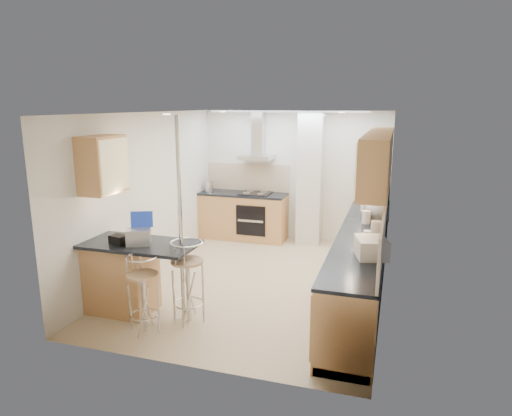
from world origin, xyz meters
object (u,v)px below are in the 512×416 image
(laptop, at_px, (139,237))
(microwave, at_px, (376,210))
(bar_stool_near, at_px, (144,294))
(bar_stool_end, at_px, (188,281))
(bread_bin, at_px, (371,248))

(laptop, bearing_deg, microwave, 15.27)
(bar_stool_near, distance_m, bar_stool_end, 0.55)
(bar_stool_near, height_order, bread_bin, bread_bin)
(laptop, xyz_separation_m, bar_stool_near, (0.25, -0.36, -0.57))
(microwave, xyz_separation_m, laptop, (-2.71, -2.26, -0.02))
(microwave, bearing_deg, bar_stool_end, 126.61)
(microwave, height_order, bread_bin, microwave)
(bar_stool_end, xyz_separation_m, bread_bin, (2.12, 0.38, 0.52))
(laptop, height_order, bread_bin, bread_bin)
(bar_stool_near, bearing_deg, bread_bin, 36.41)
(microwave, bearing_deg, laptop, 119.74)
(laptop, distance_m, bar_stool_end, 0.81)
(microwave, relative_size, bread_bin, 1.15)
(bar_stool_near, distance_m, bread_bin, 2.67)
(microwave, xyz_separation_m, bread_bin, (0.03, -1.84, -0.02))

